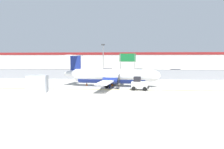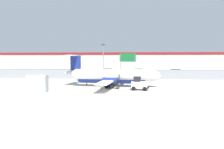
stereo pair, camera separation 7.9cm
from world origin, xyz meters
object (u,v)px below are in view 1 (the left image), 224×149
(traffic_cone_far_left, at_px, (134,85))
(apron_light_pole, at_px, (103,59))
(traffic_cone_near_left, at_px, (87,84))
(traffic_cone_near_right, at_px, (112,84))
(baggage_tug, at_px, (139,84))
(parked_car_0, at_px, (69,73))
(commuter_airplane, at_px, (113,76))
(highway_sign, at_px, (128,60))
(parked_car_3, at_px, (175,72))
(cargo_container, at_px, (38,84))
(ground_crew_worker, at_px, (110,82))
(parked_car_1, at_px, (107,71))
(parked_car_2, at_px, (138,72))

(traffic_cone_far_left, height_order, apron_light_pole, apron_light_pole)
(traffic_cone_near_left, distance_m, traffic_cone_near_right, 4.21)
(baggage_tug, bearing_deg, parked_car_0, 136.66)
(traffic_cone_far_left, xyz_separation_m, parked_car_0, (-15.46, 18.22, 0.58))
(traffic_cone_near_right, distance_m, apron_light_pole, 10.60)
(commuter_airplane, relative_size, baggage_tug, 6.46)
(apron_light_pole, xyz_separation_m, highway_sign, (4.84, 5.01, -0.16))
(parked_car_3, bearing_deg, traffic_cone_near_right, 54.39)
(cargo_container, distance_m, traffic_cone_near_right, 11.57)
(ground_crew_worker, bearing_deg, parked_car_1, -60.99)
(cargo_container, height_order, apron_light_pole, apron_light_pole)
(commuter_airplane, height_order, baggage_tug, commuter_airplane)
(cargo_container, height_order, traffic_cone_near_left, cargo_container)
(baggage_tug, distance_m, apron_light_pole, 15.53)
(parked_car_2, distance_m, apron_light_pole, 18.02)
(highway_sign, bearing_deg, cargo_container, -117.50)
(traffic_cone_near_left, distance_m, traffic_cone_far_left, 7.60)
(parked_car_1, xyz_separation_m, apron_light_pole, (0.90, -16.38, 3.41))
(commuter_airplane, xyz_separation_m, traffic_cone_far_left, (3.19, -0.11, -1.29))
(ground_crew_worker, distance_m, cargo_container, 9.91)
(traffic_cone_near_right, relative_size, parked_car_1, 0.15)
(cargo_container, relative_size, apron_light_pole, 0.37)
(traffic_cone_far_left, distance_m, parked_car_3, 27.06)
(parked_car_1, height_order, highway_sign, highway_sign)
(highway_sign, bearing_deg, ground_crew_worker, -97.70)
(apron_light_pole, bearing_deg, parked_car_0, 138.73)
(baggage_tug, bearing_deg, traffic_cone_near_left, 161.77)
(baggage_tug, distance_m, parked_car_0, 27.23)
(cargo_container, relative_size, highway_sign, 0.49)
(highway_sign, bearing_deg, apron_light_pole, -134.01)
(apron_light_pole, bearing_deg, cargo_container, -111.13)
(traffic_cone_near_right, height_order, parked_car_2, parked_car_2)
(traffic_cone_near_right, bearing_deg, parked_car_0, 124.22)
(traffic_cone_far_left, bearing_deg, cargo_container, -151.54)
(highway_sign, bearing_deg, commuter_airplane, -97.86)
(traffic_cone_near_left, bearing_deg, parked_car_1, 88.50)
(traffic_cone_near_left, relative_size, traffic_cone_near_right, 1.00)
(parked_car_2, height_order, apron_light_pole, apron_light_pole)
(traffic_cone_far_left, xyz_separation_m, apron_light_pole, (-5.99, 9.91, 3.99))
(traffic_cone_near_right, bearing_deg, commuter_airplane, -61.90)
(parked_car_2, bearing_deg, apron_light_pole, 66.17)
(commuter_airplane, height_order, traffic_cone_near_left, commuter_airplane)
(ground_crew_worker, height_order, parked_car_1, same)
(parked_car_3, bearing_deg, highway_sign, 33.70)
(traffic_cone_near_right, xyz_separation_m, parked_car_1, (-3.52, 25.85, 0.58))
(parked_car_2, bearing_deg, baggage_tug, 89.80)
(parked_car_0, relative_size, parked_car_2, 1.01)
(ground_crew_worker, distance_m, traffic_cone_near_left, 5.23)
(parked_car_2, height_order, parked_car_3, same)
(ground_crew_worker, height_order, traffic_cone_far_left, ground_crew_worker)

